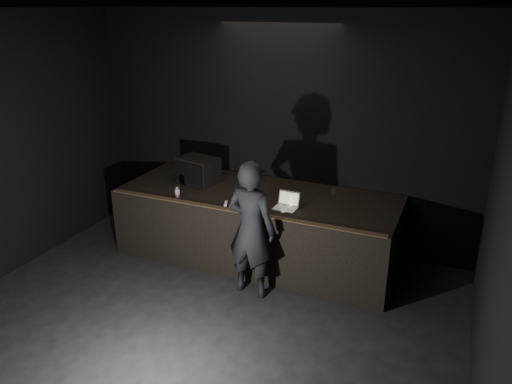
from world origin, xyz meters
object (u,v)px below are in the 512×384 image
object	(u,v)px
stage_monitor	(198,170)
beer_can	(177,192)
laptop	(287,204)
stage_riser	(258,225)
person	(251,229)

from	to	relation	value
stage_monitor	beer_can	distance (m)	0.67
laptop	beer_can	bearing A→B (deg)	-168.17
stage_monitor	laptop	xyz separation A→B (m)	(1.58, -0.42, -0.14)
stage_monitor	laptop	world-z (taller)	stage_monitor
stage_riser	beer_can	distance (m)	1.27
beer_can	person	size ratio (longest dim) A/B	0.09
stage_riser	laptop	bearing A→B (deg)	-30.91
stage_riser	stage_monitor	size ratio (longest dim) A/B	6.10
person	beer_can	bearing A→B (deg)	-10.29
laptop	stage_monitor	bearing A→B (deg)	167.97
laptop	person	bearing A→B (deg)	-109.25
beer_can	stage_riser	bearing A→B (deg)	30.83
stage_riser	laptop	size ratio (longest dim) A/B	12.83
stage_riser	person	world-z (taller)	person
stage_riser	person	xyz separation A→B (m)	(0.32, -0.95, 0.40)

